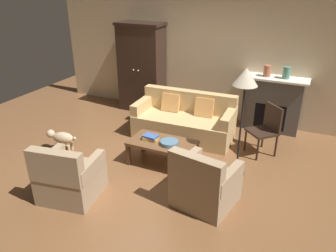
# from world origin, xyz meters

# --- Properties ---
(ground_plane) EXTENTS (9.60, 9.60, 0.00)m
(ground_plane) POSITION_xyz_m (0.00, 0.00, 0.00)
(ground_plane) COLOR brown
(back_wall) EXTENTS (7.20, 0.10, 2.80)m
(back_wall) POSITION_xyz_m (0.00, 2.55, 1.40)
(back_wall) COLOR beige
(back_wall) RESTS_ON ground
(fireplace) EXTENTS (1.26, 0.48, 1.12)m
(fireplace) POSITION_xyz_m (1.55, 2.30, 0.57)
(fireplace) COLOR #4C4947
(fireplace) RESTS_ON ground
(armoire) EXTENTS (1.06, 0.57, 2.01)m
(armoire) POSITION_xyz_m (-1.40, 2.22, 1.01)
(armoire) COLOR black
(armoire) RESTS_ON ground
(couch) EXTENTS (1.95, 0.92, 0.86)m
(couch) POSITION_xyz_m (0.06, 1.26, 0.32)
(couch) COLOR tan
(couch) RESTS_ON ground
(coffee_table) EXTENTS (1.10, 0.60, 0.42)m
(coffee_table) POSITION_xyz_m (0.13, 0.12, 0.37)
(coffee_table) COLOR brown
(coffee_table) RESTS_ON ground
(fruit_bowl) EXTENTS (0.30, 0.30, 0.06)m
(fruit_bowl) POSITION_xyz_m (0.27, 0.08, 0.45)
(fruit_bowl) COLOR slate
(fruit_bowl) RESTS_ON coffee_table
(book_stack) EXTENTS (0.26, 0.19, 0.08)m
(book_stack) POSITION_xyz_m (-0.08, 0.11, 0.46)
(book_stack) COLOR gold
(book_stack) RESTS_ON coffee_table
(mantel_vase_terracotta) EXTENTS (0.14, 0.14, 0.22)m
(mantel_vase_terracotta) POSITION_xyz_m (1.37, 2.28, 1.23)
(mantel_vase_terracotta) COLOR #A86042
(mantel_vase_terracotta) RESTS_ON fireplace
(mantel_vase_jade) EXTENTS (0.15, 0.15, 0.23)m
(mantel_vase_jade) POSITION_xyz_m (1.73, 2.28, 1.23)
(mantel_vase_jade) COLOR slate
(mantel_vase_jade) RESTS_ON fireplace
(armchair_near_left) EXTENTS (0.88, 0.88, 0.88)m
(armchair_near_left) POSITION_xyz_m (-0.68, -1.26, 0.32)
(armchair_near_left) COLOR #997F60
(armchair_near_left) RESTS_ON ground
(armchair_near_right) EXTENTS (0.89, 0.89, 0.88)m
(armchair_near_right) POSITION_xyz_m (1.11, -0.61, 0.32)
(armchair_near_right) COLOR #997F60
(armchair_near_right) RESTS_ON ground
(side_chair_wooden) EXTENTS (0.62, 0.62, 0.90)m
(side_chair_wooden) POSITION_xyz_m (1.62, 1.24, 0.51)
(side_chair_wooden) COLOR black
(side_chair_wooden) RESTS_ON ground
(floor_lamp) EXTENTS (0.36, 0.36, 1.75)m
(floor_lamp) POSITION_xyz_m (1.34, 0.35, 1.51)
(floor_lamp) COLOR black
(floor_lamp) RESTS_ON ground
(dog) EXTENTS (0.57, 0.27, 0.39)m
(dog) POSITION_xyz_m (-1.75, -0.21, 0.25)
(dog) COLOR tan
(dog) RESTS_ON ground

